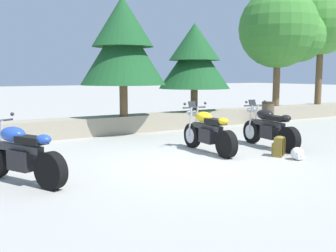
% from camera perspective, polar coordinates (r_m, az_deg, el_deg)
% --- Properties ---
extents(ground_plane, '(120.00, 120.00, 0.00)m').
position_cam_1_polar(ground_plane, '(8.24, 3.37, -5.49)').
color(ground_plane, '#A3A099').
extents(stone_wall, '(36.00, 0.80, 0.55)m').
position_cam_1_polar(stone_wall, '(12.38, -9.41, 0.07)').
color(stone_wall, gray).
rests_on(stone_wall, ground).
extents(motorcycle_blue_near_left, '(1.12, 1.92, 1.18)m').
position_cam_1_polar(motorcycle_blue_near_left, '(7.17, -20.59, -3.95)').
color(motorcycle_blue_near_left, black).
rests_on(motorcycle_blue_near_left, ground).
extents(motorcycle_yellow_centre, '(0.67, 2.07, 1.18)m').
position_cam_1_polar(motorcycle_yellow_centre, '(9.42, 5.79, -0.88)').
color(motorcycle_yellow_centre, black).
rests_on(motorcycle_yellow_centre, ground).
extents(motorcycle_black_far_right, '(0.67, 2.06, 1.18)m').
position_cam_1_polar(motorcycle_black_far_right, '(10.31, 14.42, -0.35)').
color(motorcycle_black_far_right, black).
rests_on(motorcycle_black_far_right, ground).
extents(rider_backpack, '(0.35, 0.34, 0.47)m').
position_cam_1_polar(rider_backpack, '(9.27, 15.75, -2.78)').
color(rider_backpack, brown).
rests_on(rider_backpack, ground).
extents(rider_helmet, '(0.28, 0.28, 0.28)m').
position_cam_1_polar(rider_helmet, '(9.03, 18.25, -3.82)').
color(rider_helmet, silver).
rests_on(rider_helmet, ground).
extents(pine_tree_far_left, '(2.63, 2.63, 3.66)m').
position_cam_1_polar(pine_tree_far_left, '(12.38, -6.56, 11.89)').
color(pine_tree_far_left, brown).
rests_on(pine_tree_far_left, stone_wall).
extents(pine_tree_mid_left, '(2.56, 2.56, 3.11)m').
position_cam_1_polar(pine_tree_mid_left, '(14.32, 3.86, 9.89)').
color(pine_tree_mid_left, brown).
rests_on(pine_tree_mid_left, stone_wall).
extents(leafy_tree_mid_right, '(3.37, 3.20, 4.76)m').
position_cam_1_polar(leafy_tree_mid_right, '(17.09, 16.30, 13.18)').
color(leafy_tree_mid_right, brown).
rests_on(leafy_tree_mid_right, stone_wall).
extents(leafy_tree_far_right, '(2.90, 2.76, 4.91)m').
position_cam_1_polar(leafy_tree_far_right, '(18.68, 21.81, 13.56)').
color(leafy_tree_far_right, brown).
rests_on(leafy_tree_far_right, stone_wall).
extents(trash_bin, '(0.46, 0.46, 0.86)m').
position_cam_1_polar(trash_bin, '(14.92, 14.26, 1.79)').
color(trash_bin, brown).
rests_on(trash_bin, ground).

